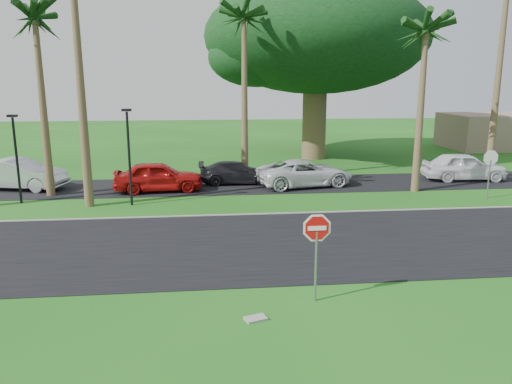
{
  "coord_description": "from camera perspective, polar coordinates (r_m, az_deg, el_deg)",
  "views": [
    {
      "loc": [
        -2.49,
        -15.56,
        6.0
      ],
      "look_at": [
        -0.52,
        2.81,
        1.8
      ],
      "focal_mm": 35.0,
      "sensor_mm": 36.0,
      "label": 1
    }
  ],
  "objects": [
    {
      "name": "palm_right_near",
      "position": [
        28.11,
        18.85,
        16.63
      ],
      "size": [
        5.0,
        5.0,
        9.5
      ],
      "color": "brown",
      "rests_on": "ground"
    },
    {
      "name": "building_far",
      "position": [
        49.49,
        26.45,
        6.26
      ],
      "size": [
        10.0,
        6.0,
        3.0
      ],
      "primitive_type": "cube",
      "color": "gray",
      "rests_on": "ground"
    },
    {
      "name": "curb",
      "position": [
        22.56,
        0.44,
        -2.54
      ],
      "size": [
        120.0,
        0.12,
        0.06
      ],
      "primitive_type": "cube",
      "color": "gray",
      "rests_on": "ground"
    },
    {
      "name": "car_pickup",
      "position": [
        32.6,
        22.68,
        2.69
      ],
      "size": [
        4.98,
        2.26,
        1.66
      ],
      "primitive_type": "imported",
      "rotation": [
        0.0,
        0.0,
        1.51
      ],
      "color": "white",
      "rests_on": "ground"
    },
    {
      "name": "palm_center",
      "position": [
        29.83,
        -1.37,
        18.9
      ],
      "size": [
        5.0,
        5.0,
        10.5
      ],
      "color": "brown",
      "rests_on": "ground"
    },
    {
      "name": "car_dark",
      "position": [
        29.17,
        -2.24,
        2.2
      ],
      "size": [
        4.4,
        1.81,
        1.27
      ],
      "primitive_type": "imported",
      "rotation": [
        0.0,
        0.0,
        1.56
      ],
      "color": "black",
      "rests_on": "ground"
    },
    {
      "name": "car_red",
      "position": [
        27.59,
        -11.09,
        1.73
      ],
      "size": [
        4.9,
        2.28,
        1.62
      ],
      "primitive_type": "imported",
      "rotation": [
        0.0,
        0.0,
        1.65
      ],
      "color": "#A60E0D",
      "rests_on": "ground"
    },
    {
      "name": "palm_left_mid",
      "position": [
        27.87,
        -23.93,
        17.28
      ],
      "size": [
        5.0,
        5.0,
        10.0
      ],
      "color": "brown",
      "rests_on": "ground"
    },
    {
      "name": "streetlight_right",
      "position": [
        24.54,
        -14.33,
        4.57
      ],
      "size": [
        0.45,
        0.25,
        4.64
      ],
      "color": "black",
      "rests_on": "ground"
    },
    {
      "name": "car_silver",
      "position": [
        30.52,
        -25.47,
        1.83
      ],
      "size": [
        5.4,
        2.97,
        1.69
      ],
      "primitive_type": "imported",
      "rotation": [
        0.0,
        0.0,
        1.33
      ],
      "color": "silver",
      "rests_on": "ground"
    },
    {
      "name": "road",
      "position": [
        18.72,
        1.86,
        -5.86
      ],
      "size": [
        120.0,
        8.0,
        0.02
      ],
      "primitive_type": "cube",
      "color": "black",
      "rests_on": "ground"
    },
    {
      "name": "streetlight_left",
      "position": [
        26.86,
        -25.72,
        4.05
      ],
      "size": [
        0.45,
        0.25,
        4.34
      ],
      "color": "black",
      "rests_on": "ground"
    },
    {
      "name": "parking_strip",
      "position": [
        28.8,
        -1.02,
        0.8
      ],
      "size": [
        120.0,
        5.0,
        0.02
      ],
      "primitive_type": "cube",
      "color": "black",
      "rests_on": "ground"
    },
    {
      "name": "utility_slab",
      "position": [
        13.12,
        -0.04,
        -14.26
      ],
      "size": [
        0.63,
        0.51,
        0.06
      ],
      "primitive_type": "cube",
      "rotation": [
        0.0,
        0.0,
        0.34
      ],
      "color": "gray",
      "rests_on": "ground"
    },
    {
      "name": "canopy_tree",
      "position": [
        38.62,
        6.91,
        17.1
      ],
      "size": [
        16.5,
        16.5,
        13.12
      ],
      "color": "brown",
      "rests_on": "ground"
    },
    {
      "name": "stop_sign_far",
      "position": [
        27.98,
        25.2,
        2.9
      ],
      "size": [
        1.05,
        0.07,
        2.62
      ],
      "rotation": [
        0.0,
        0.0,
        3.14
      ],
      "color": "gray",
      "rests_on": "ground"
    },
    {
      "name": "car_minivan",
      "position": [
        28.54,
        5.6,
        2.16
      ],
      "size": [
        5.8,
        3.5,
        1.51
      ],
      "primitive_type": "imported",
      "rotation": [
        0.0,
        0.0,
        1.77
      ],
      "color": "silver",
      "rests_on": "ground"
    },
    {
      "name": "ground",
      "position": [
        16.86,
        2.8,
        -8.05
      ],
      "size": [
        120.0,
        120.0,
        0.0
      ],
      "primitive_type": "plane",
      "color": "#1A4C13",
      "rests_on": "ground"
    },
    {
      "name": "stop_sign_near",
      "position": [
        13.58,
        6.94,
        -5.41
      ],
      "size": [
        1.05,
        0.07,
        2.62
      ],
      "color": "gray",
      "rests_on": "ground"
    }
  ]
}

